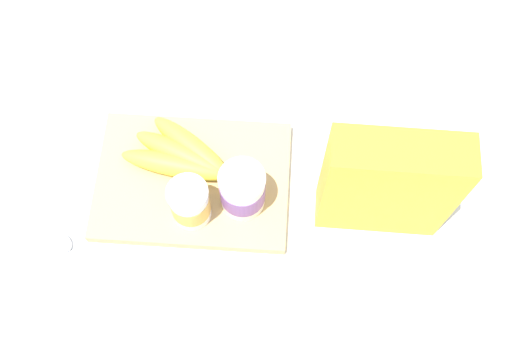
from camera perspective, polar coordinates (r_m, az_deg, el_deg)
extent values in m
plane|color=white|center=(1.06, -5.87, -1.21)|extent=(2.40, 2.40, 0.00)
cube|color=tan|center=(1.05, -5.92, -0.98)|extent=(0.33, 0.23, 0.02)
cube|color=yellow|center=(0.94, 12.20, -1.31)|extent=(0.20, 0.07, 0.24)
cylinder|color=white|center=(0.97, -1.28, -1.88)|extent=(0.07, 0.07, 0.09)
cylinder|color=#7A4C99|center=(0.97, -1.28, -1.88)|extent=(0.07, 0.07, 0.05)
cylinder|color=silver|center=(0.93, -1.34, -0.75)|extent=(0.07, 0.07, 0.00)
cylinder|color=white|center=(0.97, -6.18, -3.07)|extent=(0.06, 0.06, 0.09)
cylinder|color=gold|center=(0.97, -6.18, -3.07)|extent=(0.06, 0.06, 0.05)
cylinder|color=silver|center=(0.93, -6.47, -2.05)|extent=(0.06, 0.06, 0.00)
ellipsoid|color=yellow|center=(1.04, -6.12, 2.25)|extent=(0.16, 0.13, 0.04)
ellipsoid|color=yellow|center=(1.03, -6.97, 1.49)|extent=(0.18, 0.10, 0.04)
ellipsoid|color=yellow|center=(1.03, -7.65, 0.51)|extent=(0.19, 0.07, 0.04)
cylinder|color=brown|center=(1.02, -2.64, -0.72)|extent=(0.01, 0.01, 0.02)
cylinder|color=silver|center=(1.08, -19.27, -4.12)|extent=(0.08, 0.08, 0.01)
ellipsoid|color=silver|center=(1.06, -17.56, -6.44)|extent=(0.04, 0.04, 0.01)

